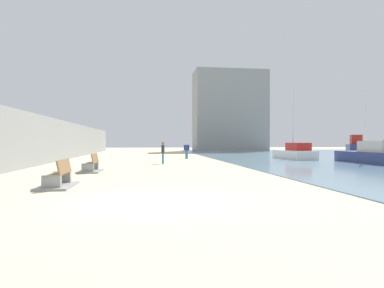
# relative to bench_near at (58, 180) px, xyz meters

# --- Properties ---
(ground_plane) EXTENTS (120.00, 120.00, 0.00)m
(ground_plane) POSITION_rel_bench_near_xyz_m (3.14, 14.75, -0.23)
(ground_plane) COLOR beige
(seawall) EXTENTS (0.80, 64.00, 3.40)m
(seawall) POSITION_rel_bench_near_xyz_m (-4.36, 14.75, 1.47)
(seawall) COLOR gray
(seawall) RESTS_ON ground
(bench_near) EXTENTS (1.11, 2.11, 0.98)m
(bench_near) POSITION_rel_bench_near_xyz_m (0.00, 0.00, 0.00)
(bench_near) COLOR gray
(bench_near) RESTS_ON ground
(bench_far) EXTENTS (1.14, 2.12, 0.98)m
(bench_far) POSITION_rel_bench_near_xyz_m (0.17, 5.87, 0.00)
(bench_far) COLOR gray
(bench_far) RESTS_ON ground
(person_walking) EXTENTS (0.51, 0.27, 1.51)m
(person_walking) POSITION_rel_bench_near_xyz_m (6.77, 18.46, 0.63)
(person_walking) COLOR teal
(person_walking) RESTS_ON ground
(person_standing) EXTENTS (0.22, 0.53, 1.61)m
(person_standing) POSITION_rel_bench_near_xyz_m (4.24, 11.59, 0.69)
(person_standing) COLOR teal
(person_standing) RESTS_ON ground
(boat_distant) EXTENTS (1.74, 5.98, 5.66)m
(boat_distant) POSITION_rel_bench_near_xyz_m (19.12, 9.87, 0.42)
(boat_distant) COLOR navy
(boat_distant) RESTS_ON water_bay
(boat_nearest) EXTENTS (4.76, 6.75, 2.44)m
(boat_nearest) POSITION_rel_bench_near_xyz_m (31.06, 29.26, 0.70)
(boat_nearest) COLOR navy
(boat_nearest) RESTS_ON water_bay
(boat_mid_bay) EXTENTS (2.25, 4.89, 6.98)m
(boat_mid_bay) POSITION_rel_bench_near_xyz_m (16.23, 15.93, 0.38)
(boat_mid_bay) COLOR white
(boat_mid_bay) RESTS_ON water_bay
(harbor_building) EXTENTS (12.00, 6.00, 13.44)m
(harbor_building) POSITION_rel_bench_near_xyz_m (17.02, 42.75, 6.48)
(harbor_building) COLOR gray
(harbor_building) RESTS_ON ground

